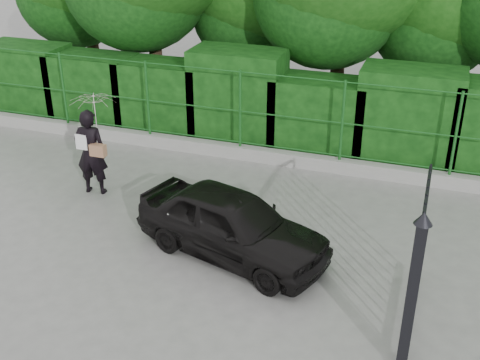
% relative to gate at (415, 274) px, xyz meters
% --- Properties ---
extents(ground, '(80.00, 80.00, 0.00)m').
position_rel_gate_xyz_m(ground, '(-4.60, 0.72, -1.19)').
color(ground, gray).
extents(kerb, '(14.00, 0.25, 0.30)m').
position_rel_gate_xyz_m(kerb, '(-4.60, 5.22, -1.04)').
color(kerb, '#9E9E99').
rests_on(kerb, ground).
extents(fence, '(14.13, 0.06, 1.80)m').
position_rel_gate_xyz_m(fence, '(-4.38, 5.22, 0.01)').
color(fence, '#18571C').
rests_on(fence, kerb).
extents(hedge, '(14.20, 1.20, 2.27)m').
position_rel_gate_xyz_m(hedge, '(-4.45, 6.22, -0.19)').
color(hedge, black).
rests_on(hedge, ground).
extents(gate, '(0.22, 2.33, 2.36)m').
position_rel_gate_xyz_m(gate, '(0.00, 0.00, 0.00)').
color(gate, black).
rests_on(gate, ground).
extents(woman, '(0.96, 0.93, 2.11)m').
position_rel_gate_xyz_m(woman, '(-6.38, 2.67, 0.17)').
color(woman, black).
rests_on(woman, ground).
extents(car, '(3.69, 2.30, 1.17)m').
position_rel_gate_xyz_m(car, '(-3.02, 1.38, -0.60)').
color(car, black).
rests_on(car, ground).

